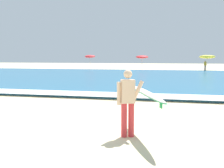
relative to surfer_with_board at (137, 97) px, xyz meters
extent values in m
plane|color=beige|center=(-2.62, 0.70, -1.03)|extent=(160.00, 160.00, 0.00)
cube|color=teal|center=(-2.62, 19.85, -0.96)|extent=(120.00, 28.00, 0.14)
cube|color=white|center=(-2.62, 6.45, -0.89)|extent=(120.00, 1.80, 0.01)
cylinder|color=red|center=(-0.30, -0.12, -0.59)|extent=(0.15, 0.15, 0.88)
cylinder|color=red|center=(-0.13, -0.05, -0.59)|extent=(0.15, 0.15, 0.88)
cube|color=beige|center=(-0.22, -0.09, 0.15)|extent=(0.40, 0.33, 0.60)
sphere|color=beige|center=(-0.22, -0.09, 0.59)|extent=(0.22, 0.22, 0.22)
cylinder|color=beige|center=(-0.43, -0.17, 0.10)|extent=(0.10, 0.10, 0.58)
cylinder|color=beige|center=(0.02, 0.03, 0.17)|extent=(0.33, 0.21, 0.51)
ellipsoid|color=white|center=(0.24, 0.10, 0.10)|extent=(1.28, 2.69, 0.15)
ellipsoid|color=green|center=(0.24, 0.10, 0.08)|extent=(1.34, 2.81, 0.11)
cube|color=green|center=(0.66, -0.94, -0.02)|extent=(0.07, 0.14, 0.14)
cylinder|color=beige|center=(-12.80, 35.71, 0.02)|extent=(0.05, 0.05, 2.09)
ellipsoid|color=red|center=(-12.80, 35.71, 1.13)|extent=(1.72, 1.76, 0.59)
cylinder|color=beige|center=(-4.33, 36.92, -0.03)|extent=(0.05, 0.05, 2.00)
ellipsoid|color=red|center=(-4.33, 36.92, 1.04)|extent=(2.01, 2.03, 0.57)
cylinder|color=beige|center=(5.53, 35.29, -0.03)|extent=(0.05, 0.05, 2.01)
ellipsoid|color=yellow|center=(5.53, 35.29, 1.05)|extent=(2.29, 2.32, 0.63)
cylinder|color=#383842|center=(5.15, 34.08, -0.61)|extent=(0.20, 0.20, 0.84)
cube|color=orange|center=(5.15, 34.08, 0.08)|extent=(0.32, 0.20, 0.54)
sphere|color=beige|center=(5.15, 34.08, 0.45)|extent=(0.20, 0.20, 0.20)
camera|label=1|loc=(0.94, -6.75, 1.02)|focal=43.06mm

